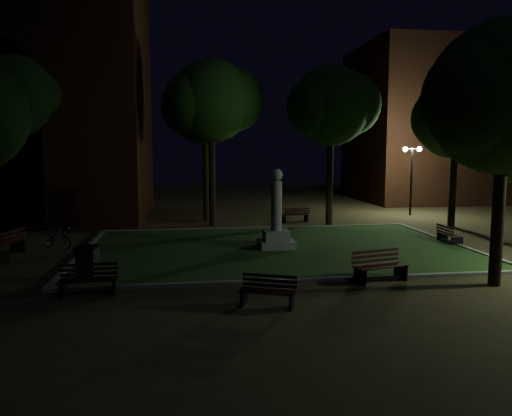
% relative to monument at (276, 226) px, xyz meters
% --- Properties ---
extents(ground, '(80.00, 80.00, 0.00)m').
position_rel_monument_xyz_m(ground, '(0.00, -2.00, -0.96)').
color(ground, '#453621').
extents(lawn, '(15.00, 10.00, 0.08)m').
position_rel_monument_xyz_m(lawn, '(0.00, 0.00, -0.92)').
color(lawn, '#2A4A1D').
rests_on(lawn, ground).
extents(lawn_kerb, '(15.40, 10.40, 0.12)m').
position_rel_monument_xyz_m(lawn_kerb, '(0.00, 0.00, -0.90)').
color(lawn_kerb, slate).
rests_on(lawn_kerb, ground).
extents(monument, '(1.40, 1.40, 3.20)m').
position_rel_monument_xyz_m(monument, '(0.00, 0.00, 0.00)').
color(monument, gray).
rests_on(monument, lawn).
extents(building_far, '(16.00, 10.00, 12.00)m').
position_rel_monument_xyz_m(building_far, '(18.00, 18.00, 5.04)').
color(building_far, '#4A2214').
rests_on(building_far, ground).
extents(tree_north_wl, '(5.26, 4.29, 8.68)m').
position_rel_monument_xyz_m(tree_north_wl, '(-2.13, 6.65, 5.57)').
color(tree_north_wl, black).
rests_on(tree_north_wl, ground).
extents(tree_north_er, '(5.15, 4.20, 8.40)m').
position_rel_monument_xyz_m(tree_north_er, '(4.06, 5.97, 5.33)').
color(tree_north_er, black).
rests_on(tree_north_er, ground).
extents(tree_ne, '(5.19, 4.23, 7.79)m').
position_rel_monument_xyz_m(tree_ne, '(10.21, 4.46, 4.71)').
color(tree_ne, black).
rests_on(tree_ne, ground).
extents(tree_se, '(5.46, 4.46, 7.76)m').
position_rel_monument_xyz_m(tree_se, '(5.61, -6.23, 4.57)').
color(tree_se, black).
rests_on(tree_se, ground).
extents(tree_nw, '(6.07, 4.95, 9.06)m').
position_rel_monument_xyz_m(tree_nw, '(-11.64, 7.45, 5.62)').
color(tree_nw, black).
rests_on(tree_nw, ground).
extents(tree_far_north, '(5.12, 4.18, 8.47)m').
position_rel_monument_xyz_m(tree_far_north, '(-2.39, 8.47, 5.41)').
color(tree_far_north, black).
rests_on(tree_far_north, ground).
extents(lamppost_nw, '(1.18, 0.28, 3.98)m').
position_rel_monument_xyz_m(lamppost_nw, '(-12.70, 7.23, 1.87)').
color(lamppost_nw, black).
rests_on(lamppost_nw, ground).
extents(lamppost_ne, '(1.18, 0.28, 4.18)m').
position_rel_monument_xyz_m(lamppost_ne, '(10.03, 9.10, 2.00)').
color(lamppost_ne, black).
rests_on(lamppost_ne, ground).
extents(bench_near_left, '(1.54, 1.03, 0.80)m').
position_rel_monument_xyz_m(bench_near_left, '(-1.54, -7.25, -0.58)').
color(bench_near_left, black).
rests_on(bench_near_left, ground).
extents(bench_near_right, '(1.82, 1.02, 0.95)m').
position_rel_monument_xyz_m(bench_near_right, '(2.28, -5.28, -0.51)').
color(bench_near_right, black).
rests_on(bench_near_right, ground).
extents(bench_west_near, '(1.59, 0.63, 0.86)m').
position_rel_monument_xyz_m(bench_west_near, '(-6.34, -5.53, -0.55)').
color(bench_west_near, black).
rests_on(bench_west_near, ground).
extents(bench_left_side, '(1.15, 1.92, 0.99)m').
position_rel_monument_xyz_m(bench_left_side, '(-10.44, 0.15, -0.49)').
color(bench_left_side, black).
rests_on(bench_left_side, ground).
extents(bench_right_side, '(0.53, 1.46, 0.79)m').
position_rel_monument_xyz_m(bench_right_side, '(7.55, 0.10, -0.58)').
color(bench_right_side, black).
rests_on(bench_right_side, ground).
extents(bench_far_side, '(1.56, 0.72, 0.83)m').
position_rel_monument_xyz_m(bench_far_side, '(2.41, 7.22, -0.57)').
color(bench_far_side, black).
rests_on(bench_far_side, ground).
extents(trash_bin, '(0.74, 0.74, 1.09)m').
position_rel_monument_xyz_m(trash_bin, '(-6.65, -3.98, -0.41)').
color(trash_bin, black).
rests_on(trash_bin, ground).
extents(bicycle, '(1.63, 1.42, 0.85)m').
position_rel_monument_xyz_m(bicycle, '(-8.87, 1.47, -0.53)').
color(bicycle, black).
rests_on(bicycle, ground).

